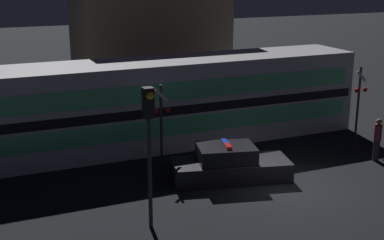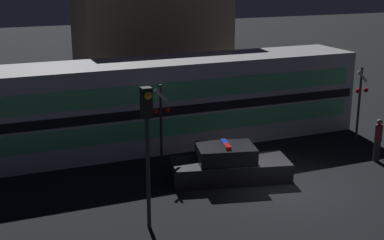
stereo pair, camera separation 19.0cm
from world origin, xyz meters
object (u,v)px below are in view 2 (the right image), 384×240
Objects in this scene: train at (160,103)px; police_car at (229,166)px; pedestrian at (378,140)px; traffic_light_corner at (147,129)px; crossing_signal_near at (360,99)px.

police_car is (0.98, -4.94, -1.37)m from train.
police_car is 2.61× the size of pedestrian.
police_car is 1.06× the size of traffic_light_corner.
police_car is at bearing -166.40° from crossing_signal_near.
crossing_signal_near is (7.46, 1.80, 1.46)m from police_car.
train is 5.43× the size of crossing_signal_near.
traffic_light_corner reaches higher than crossing_signal_near.
traffic_light_corner is (-11.45, -4.37, 1.17)m from crossing_signal_near.
crossing_signal_near is 0.78× the size of traffic_light_corner.
crossing_signal_near reaches higher than police_car.
pedestrian is 0.41× the size of traffic_light_corner.
pedestrian is 10.90m from traffic_light_corner.
traffic_light_corner reaches higher than train.
train is 9.35m from pedestrian.
traffic_light_corner is (-10.48, -1.96, 2.24)m from pedestrian.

